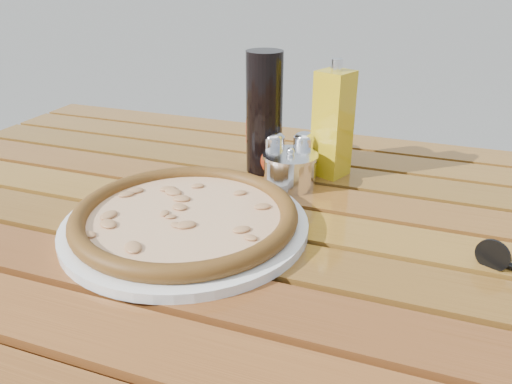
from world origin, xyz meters
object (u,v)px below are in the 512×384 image
(soda_can, at_px, (263,130))
(pepper_shaker, at_px, (274,154))
(plate, at_px, (186,225))
(pizza, at_px, (185,215))
(parmesan_tin, at_px, (290,169))
(table, at_px, (252,256))
(oregano_shaker, at_px, (304,154))
(olive_oil_cruet, at_px, (333,124))
(dark_bottle, at_px, (264,113))

(soda_can, bearing_deg, pepper_shaker, -57.13)
(pepper_shaker, bearing_deg, plate, -102.80)
(pizza, relative_size, soda_can, 3.46)
(soda_can, distance_m, parmesan_tin, 0.15)
(table, xyz_separation_m, parmesan_tin, (0.02, 0.13, 0.11))
(oregano_shaker, bearing_deg, olive_oil_cruet, 20.94)
(table, distance_m, soda_can, 0.28)
(pizza, distance_m, olive_oil_cruet, 0.33)
(pizza, relative_size, olive_oil_cruet, 1.98)
(pizza, xyz_separation_m, parmesan_tin, (0.10, 0.20, 0.01))
(pepper_shaker, bearing_deg, oregano_shaker, 19.11)
(plate, bearing_deg, pepper_shaker, 77.20)
(plate, distance_m, pizza, 0.02)
(dark_bottle, bearing_deg, table, -76.74)
(table, bearing_deg, oregano_shaker, 80.09)
(soda_can, xyz_separation_m, olive_oil_cruet, (0.14, -0.03, 0.04))
(plate, height_order, dark_bottle, dark_bottle)
(table, relative_size, soda_can, 11.67)
(pizza, relative_size, parmesan_tin, 3.60)
(table, relative_size, oregano_shaker, 17.07)
(table, xyz_separation_m, soda_can, (-0.07, 0.24, 0.13))
(table, distance_m, parmesan_tin, 0.17)
(pizza, relative_size, pepper_shaker, 5.06)
(olive_oil_cruet, bearing_deg, table, -111.08)
(plate, xyz_separation_m, oregano_shaker, (0.11, 0.26, 0.03))
(plate, xyz_separation_m, pizza, (0.00, 0.00, 0.02))
(table, distance_m, oregano_shaker, 0.22)
(dark_bottle, xyz_separation_m, soda_can, (-0.02, 0.06, -0.05))
(soda_can, xyz_separation_m, parmesan_tin, (0.09, -0.11, -0.03))
(table, bearing_deg, soda_can, 105.30)
(pepper_shaker, height_order, soda_can, soda_can)
(soda_can, bearing_deg, oregano_shaker, -28.09)
(plate, bearing_deg, table, 45.29)
(olive_oil_cruet, distance_m, parmesan_tin, 0.12)
(table, bearing_deg, olive_oil_cruet, 68.92)
(parmesan_tin, bearing_deg, olive_oil_cruet, 54.86)
(soda_can, bearing_deg, dark_bottle, -68.56)
(plate, relative_size, pepper_shaker, 4.39)
(plate, height_order, pizza, pizza)
(oregano_shaker, xyz_separation_m, olive_oil_cruet, (0.05, 0.02, 0.06))
(plate, xyz_separation_m, dark_bottle, (0.03, 0.26, 0.10))
(dark_bottle, height_order, soda_can, dark_bottle)
(table, distance_m, pizza, 0.15)
(olive_oil_cruet, bearing_deg, dark_bottle, -169.36)
(plate, bearing_deg, parmesan_tin, 63.87)
(plate, height_order, soda_can, soda_can)
(oregano_shaker, bearing_deg, pizza, -112.34)
(oregano_shaker, height_order, parmesan_tin, oregano_shaker)
(plate, relative_size, oregano_shaker, 4.39)
(dark_bottle, distance_m, olive_oil_cruet, 0.12)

